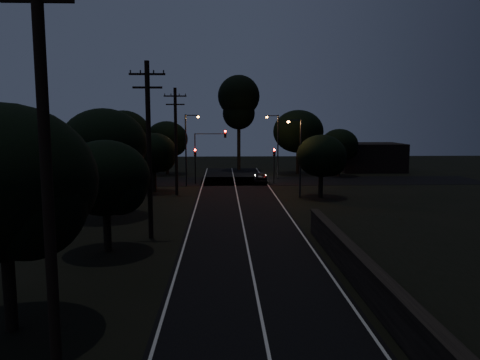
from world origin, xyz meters
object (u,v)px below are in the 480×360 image
utility_pole_mid (149,147)px  signal_right (274,159)px  signal_left (195,159)px  streetlight_c (299,152)px  utility_pole_far (176,140)px  tall_pine (239,102)px  car (261,177)px  streetlight_b (276,142)px  streetlight_a (188,145)px  signal_mast (210,146)px  utility_pole_near (46,168)px

utility_pole_mid → signal_right: 27.30m
signal_left → streetlight_c: (10.43, -9.99, 1.51)m
utility_pole_far → tall_pine: size_ratio=0.76×
tall_pine → signal_right: tall_pine is taller
streetlight_c → signal_right: bearing=97.0°
car → signal_right: bearing=170.6°
signal_right → streetlight_b: (0.71, 4.01, 1.80)m
utility_pole_mid → car: bearing=70.3°
utility_pole_far → streetlight_c: utility_pole_far is taller
streetlight_a → streetlight_c: 13.72m
utility_pole_mid → car: utility_pole_mid is taller
tall_pine → streetlight_b: 12.97m
signal_mast → streetlight_b: streetlight_b is taller
tall_pine → streetlight_b: size_ratio=1.73×
utility_pole_far → signal_right: 13.53m
streetlight_a → streetlight_c: (11.14, -8.00, -0.29)m
utility_pole_far → streetlight_c: 12.05m
utility_pole_far → signal_mast: (3.09, 7.99, -1.15)m
tall_pine → signal_left: (-5.60, -15.01, -7.15)m
signal_left → streetlight_b: bearing=22.0°
signal_right → streetlight_a: 10.26m
streetlight_b → utility_pole_far: bearing=-133.3°
streetlight_c → car: size_ratio=1.94×
utility_pole_mid → utility_pole_far: 17.00m
signal_mast → car: 7.04m
streetlight_c → streetlight_b: bearing=92.1°
tall_pine → signal_mast: 16.51m
utility_pole_mid → utility_pole_far: (0.00, 17.00, -0.25)m
utility_pole_far → signal_right: bearing=37.0°
signal_left → utility_pole_mid: bearing=-93.2°
signal_left → car: (7.68, 0.35, -2.18)m
tall_pine → streetlight_a: size_ratio=1.73×
utility_pole_far → signal_left: 8.53m
utility_pole_near → signal_left: size_ratio=2.93×
tall_pine → streetlight_a: tall_pine is taller
signal_mast → streetlight_a: streetlight_a is taller
tall_pine → car: bearing=-81.9°
signal_left → car: size_ratio=1.06×
car → utility_pole_mid: bearing=73.8°
signal_mast → utility_pole_mid: bearing=-97.0°
utility_pole_mid → streetlight_a: bearing=88.3°
utility_pole_far → car: utility_pole_far is taller
signal_right → signal_left: bearing=180.0°
streetlight_a → signal_left: bearing=70.4°
car → streetlight_c: bearing=108.4°
utility_pole_far → car: bearing=42.6°
streetlight_a → utility_pole_mid: bearing=-91.7°
tall_pine → streetlight_c: (4.83, -25.00, -5.64)m
utility_pole_near → utility_pole_mid: (0.00, 17.00, -0.51)m
utility_pole_near → utility_pole_mid: size_ratio=1.09×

